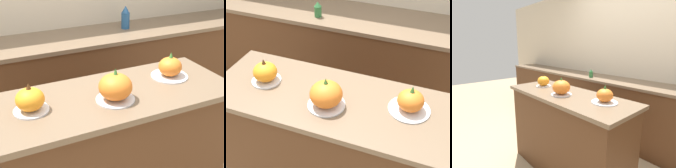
% 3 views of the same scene
% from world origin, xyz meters
% --- Properties ---
extents(kitchen_island, '(1.47, 0.58, 0.94)m').
position_xyz_m(kitchen_island, '(0.00, 0.00, 0.47)').
color(kitchen_island, '#4C2D19').
rests_on(kitchen_island, ground_plane).
extents(back_counter, '(6.00, 0.60, 0.91)m').
position_xyz_m(back_counter, '(0.00, 1.17, 0.46)').
color(back_counter, '#4C2D19').
rests_on(back_counter, ground_plane).
extents(pumpkin_cake_left, '(0.18, 0.18, 0.16)m').
position_xyz_m(pumpkin_cake_left, '(-0.43, 0.01, 1.00)').
color(pumpkin_cake_left, silver).
rests_on(pumpkin_cake_left, kitchen_island).
extents(pumpkin_cake_center, '(0.21, 0.21, 0.19)m').
position_xyz_m(pumpkin_cake_center, '(-0.00, -0.07, 1.01)').
color(pumpkin_cake_center, silver).
rests_on(pumpkin_cake_center, kitchen_island).
extents(pumpkin_cake_right, '(0.23, 0.23, 0.16)m').
position_xyz_m(pumpkin_cake_right, '(0.44, 0.06, 0.99)').
color(pumpkin_cake_right, silver).
rests_on(pumpkin_cake_right, kitchen_island).
extents(bottle_tall, '(0.08, 0.08, 0.22)m').
position_xyz_m(bottle_tall, '(0.73, 1.21, 1.02)').
color(bottle_tall, '#235184').
rests_on(bottle_tall, back_counter).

